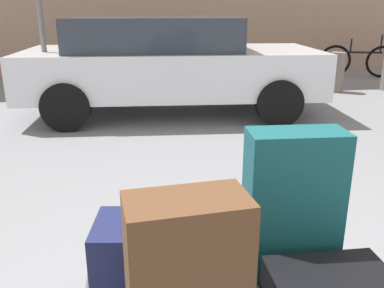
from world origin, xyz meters
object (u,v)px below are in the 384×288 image
object	(u,v)px
bollard_kerb_mid	(337,72)
bollard_kerb_near	(261,74)
suitcase_teal_stacked_top	(292,205)
parked_car	(168,63)
suitcase_brown_front_left	(188,282)
no_parking_sign	(41,19)
bicycle_leaning	(358,61)
duffel_bag_navy_rear_right	(162,258)

from	to	relation	value
bollard_kerb_mid	bollard_kerb_near	bearing A→B (deg)	180.00
suitcase_teal_stacked_top	bollard_kerb_near	world-z (taller)	suitcase_teal_stacked_top
parked_car	suitcase_brown_front_left	bearing A→B (deg)	-95.39
suitcase_brown_front_left	no_parking_sign	distance (m)	5.14
bollard_kerb_mid	suitcase_teal_stacked_top	bearing A→B (deg)	-119.69
suitcase_brown_front_left	parked_car	size ratio (longest dim) A/B	0.14
suitcase_brown_front_left	bollard_kerb_mid	size ratio (longest dim) A/B	0.86
suitcase_teal_stacked_top	bicycle_leaning	xyz separation A→B (m)	(4.61, 7.27, -0.32)
suitcase_brown_front_left	bicycle_leaning	bearing A→B (deg)	51.45
duffel_bag_navy_rear_right	suitcase_teal_stacked_top	bearing A→B (deg)	14.36
parked_car	bollard_kerb_near	world-z (taller)	parked_car
parked_car	bollard_kerb_mid	bearing A→B (deg)	18.54
bollard_kerb_near	suitcase_brown_front_left	bearing A→B (deg)	-110.58
suitcase_brown_front_left	parked_car	xyz separation A→B (m)	(0.47, 5.02, 0.10)
suitcase_teal_stacked_top	bollard_kerb_mid	xyz separation A→B (m)	(3.25, 5.71, -0.32)
suitcase_brown_front_left	duffel_bag_navy_rear_right	bearing A→B (deg)	93.91
duffel_bag_navy_rear_right	suitcase_teal_stacked_top	xyz separation A→B (m)	(0.62, 0.06, 0.18)
bollard_kerb_near	duffel_bag_navy_rear_right	bearing A→B (deg)	-112.28
bicycle_leaning	bollard_kerb_mid	bearing A→B (deg)	-130.96
suitcase_brown_front_left	suitcase_teal_stacked_top	size ratio (longest dim) A/B	0.90
bollard_kerb_mid	parked_car	bearing A→B (deg)	-161.46
suitcase_brown_front_left	bollard_kerb_near	world-z (taller)	suitcase_brown_front_left
bicycle_leaning	no_parking_sign	distance (m)	7.07
suitcase_brown_front_left	duffel_bag_navy_rear_right	size ratio (longest dim) A/B	1.11
duffel_bag_navy_rear_right	bicycle_leaning	xyz separation A→B (m)	(5.22, 7.33, -0.14)
parked_car	duffel_bag_navy_rear_right	bearing A→B (deg)	-96.52
suitcase_brown_front_left	bollard_kerb_near	distance (m)	6.57
bicycle_leaning	bollard_kerb_near	size ratio (longest dim) A/B	2.26
duffel_bag_navy_rear_right	bollard_kerb_near	size ratio (longest dim) A/B	0.77
bollard_kerb_near	bollard_kerb_mid	size ratio (longest dim) A/B	1.00
suitcase_brown_front_left	duffel_bag_navy_rear_right	distance (m)	0.41
duffel_bag_navy_rear_right	bicycle_leaning	bearing A→B (deg)	63.39
bollard_kerb_mid	no_parking_sign	size ratio (longest dim) A/B	0.33
bicycle_leaning	bollard_kerb_near	distance (m)	3.26
parked_car	no_parking_sign	bearing A→B (deg)	-177.01
suitcase_brown_front_left	suitcase_teal_stacked_top	world-z (taller)	suitcase_teal_stacked_top
duffel_bag_navy_rear_right	bollard_kerb_mid	bearing A→B (deg)	65.01
suitcase_teal_stacked_top	parked_car	xyz separation A→B (m)	(-0.08, 4.59, 0.06)
bollard_kerb_near	no_parking_sign	distance (m)	3.90
duffel_bag_navy_rear_right	parked_car	distance (m)	4.69
parked_car	bollard_kerb_near	bearing A→B (deg)	31.42
duffel_bag_navy_rear_right	no_parking_sign	bearing A→B (deg)	113.59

